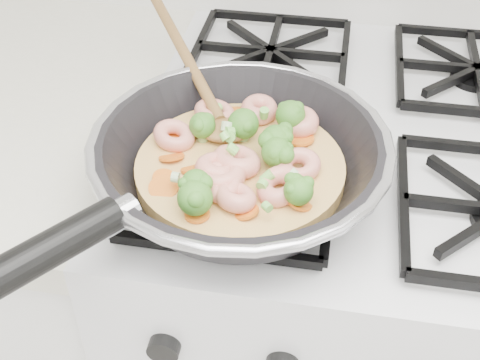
# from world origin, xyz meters

# --- Properties ---
(stove) EXTENTS (0.60, 0.60, 0.92)m
(stove) POSITION_xyz_m (0.00, 1.70, 0.46)
(stove) COLOR silver
(stove) RESTS_ON ground
(skillet) EXTENTS (0.38, 0.56, 0.09)m
(skillet) POSITION_xyz_m (-0.14, 1.53, 0.96)
(skillet) COLOR black
(skillet) RESTS_ON stove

